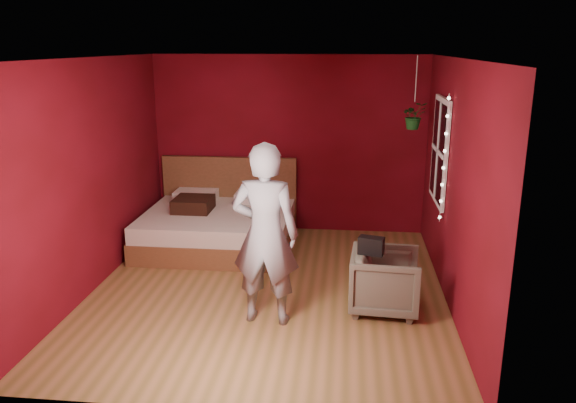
# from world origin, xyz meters

# --- Properties ---
(floor) EXTENTS (4.50, 4.50, 0.00)m
(floor) POSITION_xyz_m (0.00, 0.00, 0.00)
(floor) COLOR #906039
(floor) RESTS_ON ground
(room_walls) EXTENTS (4.04, 4.54, 2.62)m
(room_walls) POSITION_xyz_m (0.00, 0.00, 1.68)
(room_walls) COLOR maroon
(room_walls) RESTS_ON ground
(window) EXTENTS (0.05, 0.97, 1.27)m
(window) POSITION_xyz_m (1.97, 0.90, 1.50)
(window) COLOR white
(window) RESTS_ON room_walls
(fairy_lights) EXTENTS (0.04, 0.04, 1.45)m
(fairy_lights) POSITION_xyz_m (1.94, 0.37, 1.50)
(fairy_lights) COLOR silver
(fairy_lights) RESTS_ON room_walls
(bed) EXTENTS (2.03, 1.72, 1.11)m
(bed) POSITION_xyz_m (-0.89, 1.43, 0.29)
(bed) COLOR brown
(bed) RESTS_ON ground
(person) EXTENTS (0.71, 0.49, 1.85)m
(person) POSITION_xyz_m (0.08, -0.73, 0.93)
(person) COLOR slate
(person) RESTS_ON ground
(armchair) EXTENTS (0.77, 0.75, 0.66)m
(armchair) POSITION_xyz_m (1.30, -0.37, 0.33)
(armchair) COLOR #65604F
(armchair) RESTS_ON ground
(handbag) EXTENTS (0.28, 0.19, 0.18)m
(handbag) POSITION_xyz_m (1.14, -0.44, 0.75)
(handbag) COLOR black
(handbag) RESTS_ON armchair
(throw_pillow) EXTENTS (0.51, 0.51, 0.18)m
(throw_pillow) POSITION_xyz_m (-1.24, 1.38, 0.60)
(throw_pillow) COLOR black
(throw_pillow) RESTS_ON bed
(hanging_plant) EXTENTS (0.38, 0.36, 0.93)m
(hanging_plant) POSITION_xyz_m (1.71, 1.48, 1.85)
(hanging_plant) COLOR silver
(hanging_plant) RESTS_ON room_walls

